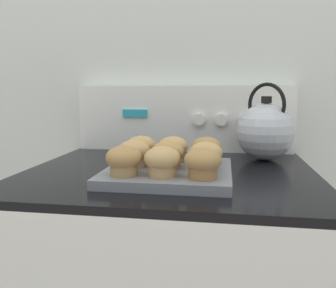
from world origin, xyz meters
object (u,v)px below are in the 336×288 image
at_px(muffin_r1_c1, 168,154).
at_px(muffin_r0_c0, 124,160).
at_px(muffin_r2_c0, 141,148).
at_px(muffin_r2_c2, 206,149).
at_px(muffin_r2_c1, 173,149).
at_px(muffin_r1_c2, 206,155).
at_px(muffin_pan, 169,172).
at_px(muffin_r1_c0, 134,153).
at_px(tea_kettle, 265,131).
at_px(muffin_r0_c2, 203,163).
at_px(muffin_r0_c1, 162,161).

bearing_deg(muffin_r1_c1, muffin_r0_c0, -133.39).
relative_size(muffin_r0_c0, muffin_r1_c1, 1.00).
xyz_separation_m(muffin_r2_c0, muffin_r2_c2, (0.17, 0.00, 0.00)).
xyz_separation_m(muffin_r1_c1, muffin_r2_c1, (0.00, 0.08, 0.00)).
relative_size(muffin_r0_c0, muffin_r1_c2, 1.00).
height_order(muffin_r2_c1, muffin_r2_c2, same).
bearing_deg(muffin_pan, muffin_r1_c1, -174.95).
xyz_separation_m(muffin_r1_c0, muffin_r2_c0, (-0.00, 0.08, 0.00)).
distance_m(muffin_r2_c1, muffin_r2_c2, 0.09).
xyz_separation_m(muffin_pan, muffin_r1_c0, (-0.09, 0.00, 0.04)).
bearing_deg(muffin_r2_c1, tea_kettle, 34.43).
bearing_deg(muffin_r1_c1, muffin_r1_c0, 178.63).
xyz_separation_m(muffin_pan, muffin_r1_c2, (0.09, -0.00, 0.04)).
height_order(muffin_pan, muffin_r2_c2, muffin_r2_c2).
bearing_deg(muffin_r1_c1, tea_kettle, 45.50).
xyz_separation_m(muffin_pan, muffin_r1_c1, (-0.00, -0.00, 0.04)).
relative_size(muffin_r1_c2, tea_kettle, 0.34).
height_order(muffin_r1_c2, muffin_r2_c0, same).
distance_m(muffin_r1_c0, muffin_r1_c1, 0.08).
xyz_separation_m(muffin_r0_c0, muffin_r0_c2, (0.17, 0.00, 0.00)).
distance_m(muffin_r0_c0, muffin_r0_c2, 0.17).
relative_size(muffin_r1_c2, muffin_r2_c1, 1.00).
distance_m(muffin_r0_c0, muffin_r2_c0, 0.17).
height_order(muffin_r2_c2, tea_kettle, tea_kettle).
bearing_deg(muffin_r2_c2, muffin_r0_c2, -89.57).
bearing_deg(muffin_r0_c2, muffin_r1_c2, 88.93).
distance_m(muffin_r0_c1, muffin_r1_c1, 0.08).
height_order(muffin_pan, muffin_r0_c1, muffin_r0_c1).
xyz_separation_m(muffin_pan, muffin_r0_c0, (-0.08, -0.09, 0.04)).
xyz_separation_m(muffin_r1_c0, tea_kettle, (0.33, 0.25, 0.03)).
height_order(muffin_r1_c1, muffin_r1_c2, same).
bearing_deg(muffin_r0_c1, muffin_pan, 89.08).
distance_m(muffin_pan, muffin_r0_c2, 0.13).
height_order(muffin_pan, muffin_r0_c0, muffin_r0_c0).
height_order(muffin_r0_c1, muffin_r0_c2, same).
relative_size(muffin_r0_c2, muffin_r1_c2, 1.00).
bearing_deg(tea_kettle, muffin_r2_c2, -134.26).
bearing_deg(muffin_r1_c1, muffin_r0_c2, -44.40).
distance_m(muffin_pan, muffin_r1_c0, 0.10).
height_order(muffin_r0_c0, muffin_r2_c1, same).
relative_size(muffin_r1_c2, muffin_r2_c0, 1.00).
height_order(muffin_pan, muffin_r1_c2, muffin_r1_c2).
bearing_deg(muffin_r0_c2, muffin_r1_c0, 152.72).
distance_m(muffin_r2_c2, tea_kettle, 0.23).
relative_size(muffin_r0_c0, muffin_r2_c0, 1.00).
bearing_deg(muffin_r2_c2, muffin_r1_c0, -153.41).
bearing_deg(tea_kettle, muffin_r0_c0, -134.22).
relative_size(muffin_r0_c1, tea_kettle, 0.34).
height_order(muffin_r0_c0, muffin_r1_c1, same).
bearing_deg(muffin_r1_c1, muffin_r2_c2, 45.06).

